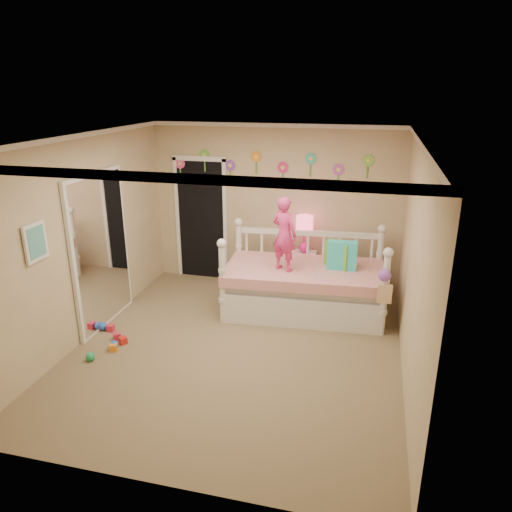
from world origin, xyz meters
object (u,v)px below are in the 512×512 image
(child, at_px, (284,234))
(table_lamp, at_px, (304,228))
(nightstand, at_px, (303,272))
(daybed, at_px, (305,271))

(child, height_order, table_lamp, child)
(child, bearing_deg, nightstand, -74.97)
(daybed, relative_size, child, 2.19)
(daybed, height_order, table_lamp, table_lamp)
(daybed, height_order, child, child)
(daybed, bearing_deg, table_lamp, 95.70)
(daybed, xyz_separation_m, child, (-0.27, -0.18, 0.59))
(nightstand, distance_m, table_lamp, 0.72)
(child, relative_size, nightstand, 1.59)
(nightstand, bearing_deg, daybed, -81.60)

